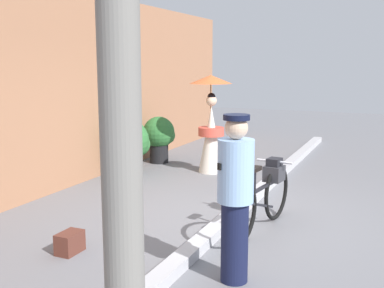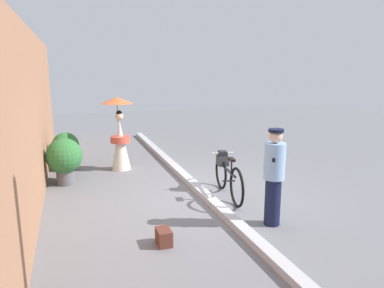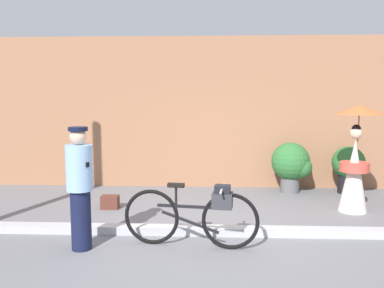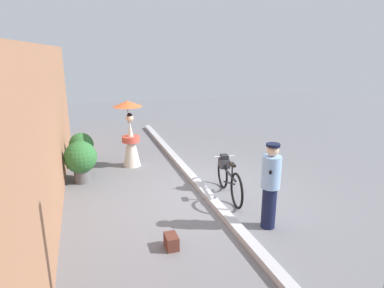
{
  "view_description": "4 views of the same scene",
  "coord_description": "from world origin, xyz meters",
  "views": [
    {
      "loc": [
        -5.64,
        -1.95,
        2.06
      ],
      "look_at": [
        -0.25,
        0.45,
        1.04
      ],
      "focal_mm": 43.87,
      "sensor_mm": 36.0,
      "label": 1
    },
    {
      "loc": [
        -6.43,
        2.44,
        2.53
      ],
      "look_at": [
        0.25,
        0.15,
        1.04
      ],
      "focal_mm": 33.43,
      "sensor_mm": 36.0,
      "label": 2
    },
    {
      "loc": [
        0.04,
        -5.54,
        2.0
      ],
      "look_at": [
        -0.21,
        0.21,
        1.3
      ],
      "focal_mm": 37.1,
      "sensor_mm": 36.0,
      "label": 3
    },
    {
      "loc": [
        -6.38,
        2.44,
        3.17
      ],
      "look_at": [
        0.15,
        0.29,
        1.2
      ],
      "focal_mm": 30.89,
      "sensor_mm": 36.0,
      "label": 4
    }
  ],
  "objects": [
    {
      "name": "bicycle_near_officer",
      "position": [
        -0.12,
        -0.47,
        0.45
      ],
      "size": [
        1.8,
        0.48,
        0.85
      ],
      "color": "black",
      "rests_on": "ground_plane"
    },
    {
      "name": "ground_plane",
      "position": [
        0.0,
        0.0,
        0.0
      ],
      "size": [
        30.0,
        30.0,
        0.0
      ],
      "primitive_type": "plane",
      "color": "slate"
    },
    {
      "name": "person_officer",
      "position": [
        -1.62,
        -0.61,
        0.85
      ],
      "size": [
        0.34,
        0.34,
        1.6
      ],
      "color": "#141938",
      "rests_on": "ground_plane"
    },
    {
      "name": "potted_plant_by_door",
      "position": [
        1.74,
        2.61,
        0.6
      ],
      "size": [
        0.81,
        0.79,
        1.04
      ],
      "color": "#59595B",
      "rests_on": "ground_plane"
    },
    {
      "name": "building_wall",
      "position": [
        0.0,
        3.24,
        1.63
      ],
      "size": [
        14.0,
        0.4,
        3.26
      ],
      "primitive_type": "cube",
      "color": "#9E6B4C",
      "rests_on": "ground_plane"
    },
    {
      "name": "person_with_parasol",
      "position": [
        2.54,
        1.3,
        0.93
      ],
      "size": [
        0.8,
        0.8,
        1.84
      ],
      "color": "silver",
      "rests_on": "ground_plane"
    },
    {
      "name": "backpack_on_pavement",
      "position": [
        -1.72,
        1.26,
        0.12
      ],
      "size": [
        0.3,
        0.2,
        0.23
      ],
      "color": "#592D23",
      "rests_on": "ground_plane"
    },
    {
      "name": "potted_plant_small",
      "position": [
        2.91,
        2.59,
        0.56
      ],
      "size": [
        0.68,
        0.66,
        0.97
      ],
      "color": "black",
      "rests_on": "ground_plane"
    },
    {
      "name": "sidewalk_curb",
      "position": [
        0.0,
        0.0,
        0.06
      ],
      "size": [
        14.0,
        0.2,
        0.12
      ],
      "primitive_type": "cube",
      "color": "#B2B2B7",
      "rests_on": "ground_plane"
    }
  ]
}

